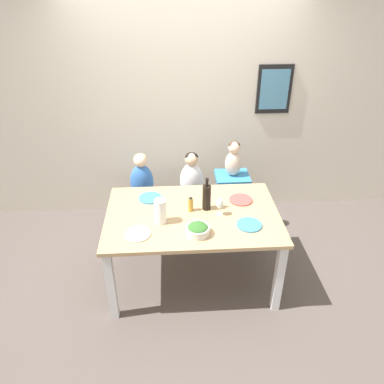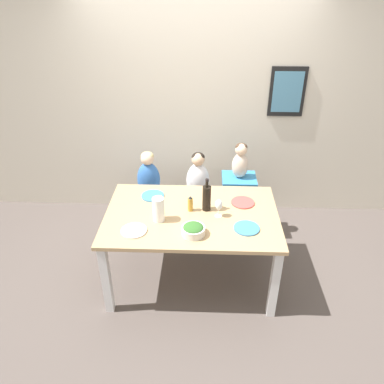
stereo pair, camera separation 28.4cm
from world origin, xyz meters
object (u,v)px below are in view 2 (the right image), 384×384
person_baby_right (241,160)px  wine_bottle (207,198)px  chair_far_center (198,202)px  person_child_center (198,176)px  person_child_left (148,175)px  chair_far_left (150,201)px  dinner_plate_back_left (153,196)px  salad_bowl_large (193,230)px  dinner_plate_front_right (247,228)px  paper_towel_roll (158,209)px  chair_right_highchair (238,190)px  dinner_plate_back_right (243,202)px  dinner_plate_front_left (134,231)px  wine_glass_near (219,205)px

person_baby_right → wine_bottle: bearing=-117.1°
chair_far_center → person_child_center: person_child_center is taller
person_child_left → person_baby_right: bearing=0.0°
chair_far_left → dinner_plate_back_left: size_ratio=2.20×
person_baby_right → salad_bowl_large: person_baby_right is taller
chair_far_left → salad_bowl_large: salad_bowl_large is taller
person_child_left → wine_bottle: (0.62, -0.68, 0.16)m
person_child_left → dinner_plate_front_right: person_child_left is taller
chair_far_center → person_child_left: person_child_left is taller
chair_far_left → salad_bowl_large: size_ratio=2.43×
salad_bowl_large → chair_far_center: bearing=89.2°
paper_towel_roll → wine_bottle: bearing=23.9°
person_child_center → paper_towel_roll: (-0.32, -0.86, 0.14)m
chair_right_highchair → dinner_plate_back_right: dinner_plate_back_right is taller
salad_bowl_large → dinner_plate_back_left: 0.71m
chair_right_highchair → person_child_center: (-0.44, 0.00, 0.16)m
person_child_center → dinner_plate_back_left: size_ratio=2.38×
dinner_plate_front_left → dinner_plate_back_right: size_ratio=1.00×
dinner_plate_back_right → wine_glass_near: bearing=-136.3°
paper_towel_roll → dinner_plate_back_right: paper_towel_roll is taller
salad_bowl_large → chair_right_highchair: bearing=66.6°
dinner_plate_front_left → wine_glass_near: bearing=19.3°
wine_bottle → wine_glass_near: 0.15m
chair_right_highchair → dinner_plate_front_left: bearing=-132.7°
salad_bowl_large → dinner_plate_front_right: 0.46m
chair_far_center → wine_bottle: bearing=-82.3°
salad_bowl_large → dinner_plate_back_left: bearing=125.2°
chair_far_left → dinner_plate_front_left: (0.02, -1.03, 0.36)m
wine_glass_near → dinner_plate_back_left: 0.70m
chair_far_left → chair_far_center: same height
person_baby_right → dinner_plate_front_right: person_baby_right is taller
chair_far_center → wine_glass_near: (0.20, -0.78, 0.47)m
chair_far_center → wine_bottle: size_ratio=1.53×
salad_bowl_large → dinner_plate_front_right: salad_bowl_large is taller
dinner_plate_back_left → dinner_plate_front_right: size_ratio=1.00×
person_child_left → person_child_center: size_ratio=1.00×
person_child_left → person_child_center: 0.53m
chair_right_highchair → salad_bowl_large: salad_bowl_large is taller
chair_right_highchair → dinner_plate_front_right: 0.98m
person_baby_right → wine_bottle: (-0.35, -0.68, -0.05)m
paper_towel_roll → salad_bowl_large: (0.30, -0.19, -0.07)m
person_baby_right → dinner_plate_back_left: person_baby_right is taller
chair_far_center → paper_towel_roll: bearing=-110.3°
dinner_plate_back_right → chair_far_center: bearing=127.6°
dinner_plate_back_left → dinner_plate_back_right: 0.86m
wine_bottle → dinner_plate_front_left: size_ratio=1.44×
wine_glass_near → dinner_plate_back_left: size_ratio=0.77×
wine_glass_near → wine_bottle: bearing=135.9°
person_child_center → dinner_plate_front_left: person_child_center is taller
person_baby_right → wine_glass_near: size_ratio=2.30×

